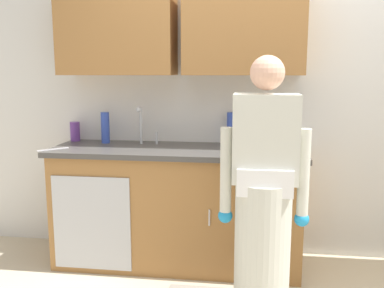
{
  "coord_description": "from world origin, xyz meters",
  "views": [
    {
      "loc": [
        -0.0,
        -2.49,
        1.53
      ],
      "look_at": [
        -0.41,
        0.55,
        1.0
      ],
      "focal_mm": 39.47,
      "sensor_mm": 36.0,
      "label": 1
    }
  ],
  "objects_px": {
    "bottle_dish_liquid": "(231,128)",
    "bottle_soap": "(106,128)",
    "sponge": "(258,144)",
    "sink": "(142,149)",
    "person_at_sink": "(264,212)",
    "cup_by_sink": "(292,149)",
    "bottle_water_tall": "(75,131)",
    "knife_on_counter": "(53,149)"
  },
  "relations": [
    {
      "from": "bottle_dish_liquid",
      "to": "bottle_soap",
      "type": "bearing_deg",
      "value": -175.82
    },
    {
      "from": "sponge",
      "to": "bottle_dish_liquid",
      "type": "bearing_deg",
      "value": 167.17
    },
    {
      "from": "sink",
      "to": "person_at_sink",
      "type": "xyz_separation_m",
      "value": [
        0.93,
        -0.72,
        -0.23
      ]
    },
    {
      "from": "bottle_dish_liquid",
      "to": "cup_by_sink",
      "type": "distance_m",
      "value": 0.64
    },
    {
      "from": "bottle_water_tall",
      "to": "bottle_dish_liquid",
      "type": "bearing_deg",
      "value": 0.51
    },
    {
      "from": "sink",
      "to": "bottle_dish_liquid",
      "type": "height_order",
      "value": "sink"
    },
    {
      "from": "sponge",
      "to": "bottle_water_tall",
      "type": "bearing_deg",
      "value": 178.56
    },
    {
      "from": "sponge",
      "to": "sink",
      "type": "bearing_deg",
      "value": -169.21
    },
    {
      "from": "cup_by_sink",
      "to": "person_at_sink",
      "type": "bearing_deg",
      "value": -112.27
    },
    {
      "from": "bottle_soap",
      "to": "bottle_water_tall",
      "type": "height_order",
      "value": "bottle_soap"
    },
    {
      "from": "person_at_sink",
      "to": "sponge",
      "type": "distance_m",
      "value": 0.93
    },
    {
      "from": "person_at_sink",
      "to": "knife_on_counter",
      "type": "bearing_deg",
      "value": 161.85
    },
    {
      "from": "knife_on_counter",
      "to": "person_at_sink",
      "type": "bearing_deg",
      "value": 116.71
    },
    {
      "from": "knife_on_counter",
      "to": "cup_by_sink",
      "type": "bearing_deg",
      "value": 134.38
    },
    {
      "from": "bottle_dish_liquid",
      "to": "knife_on_counter",
      "type": "distance_m",
      "value": 1.4
    },
    {
      "from": "person_at_sink",
      "to": "cup_by_sink",
      "type": "height_order",
      "value": "person_at_sink"
    },
    {
      "from": "knife_on_counter",
      "to": "sponge",
      "type": "bearing_deg",
      "value": 148.57
    },
    {
      "from": "sink",
      "to": "bottle_soap",
      "type": "distance_m",
      "value": 0.4
    },
    {
      "from": "knife_on_counter",
      "to": "sponge",
      "type": "height_order",
      "value": "sponge"
    },
    {
      "from": "sponge",
      "to": "knife_on_counter",
      "type": "bearing_deg",
      "value": -166.29
    },
    {
      "from": "sink",
      "to": "cup_by_sink",
      "type": "relative_size",
      "value": 4.82
    },
    {
      "from": "cup_by_sink",
      "to": "bottle_water_tall",
      "type": "bearing_deg",
      "value": 166.35
    },
    {
      "from": "sink",
      "to": "bottle_water_tall",
      "type": "height_order",
      "value": "sink"
    },
    {
      "from": "person_at_sink",
      "to": "sponge",
      "type": "xyz_separation_m",
      "value": [
        -0.03,
        0.89,
        0.26
      ]
    },
    {
      "from": "bottle_soap",
      "to": "sponge",
      "type": "bearing_deg",
      "value": 1.14
    },
    {
      "from": "sink",
      "to": "bottle_soap",
      "type": "xyz_separation_m",
      "value": [
        -0.34,
        0.15,
        0.14
      ]
    },
    {
      "from": "bottle_soap",
      "to": "sponge",
      "type": "distance_m",
      "value": 1.26
    },
    {
      "from": "bottle_soap",
      "to": "cup_by_sink",
      "type": "distance_m",
      "value": 1.53
    },
    {
      "from": "cup_by_sink",
      "to": "sponge",
      "type": "height_order",
      "value": "cup_by_sink"
    },
    {
      "from": "person_at_sink",
      "to": "bottle_soap",
      "type": "distance_m",
      "value": 1.59
    },
    {
      "from": "person_at_sink",
      "to": "bottle_water_tall",
      "type": "xyz_separation_m",
      "value": [
        -1.57,
        0.93,
        0.33
      ]
    },
    {
      "from": "person_at_sink",
      "to": "cup_by_sink",
      "type": "distance_m",
      "value": 0.62
    },
    {
      "from": "sink",
      "to": "bottle_dish_liquid",
      "type": "distance_m",
      "value": 0.74
    },
    {
      "from": "sink",
      "to": "sponge",
      "type": "relative_size",
      "value": 4.55
    },
    {
      "from": "sink",
      "to": "knife_on_counter",
      "type": "height_order",
      "value": "sink"
    },
    {
      "from": "bottle_soap",
      "to": "knife_on_counter",
      "type": "bearing_deg",
      "value": -130.01
    },
    {
      "from": "sink",
      "to": "bottle_water_tall",
      "type": "xyz_separation_m",
      "value": [
        -0.64,
        0.21,
        0.1
      ]
    },
    {
      "from": "bottle_soap",
      "to": "cup_by_sink",
      "type": "bearing_deg",
      "value": -13.93
    },
    {
      "from": "bottle_soap",
      "to": "cup_by_sink",
      "type": "relative_size",
      "value": 2.47
    },
    {
      "from": "sponge",
      "to": "bottle_soap",
      "type": "bearing_deg",
      "value": -178.86
    },
    {
      "from": "sink",
      "to": "bottle_dish_liquid",
      "type": "xyz_separation_m",
      "value": [
        0.69,
        0.22,
        0.15
      ]
    },
    {
      "from": "sink",
      "to": "sponge",
      "type": "bearing_deg",
      "value": 10.79
    }
  ]
}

